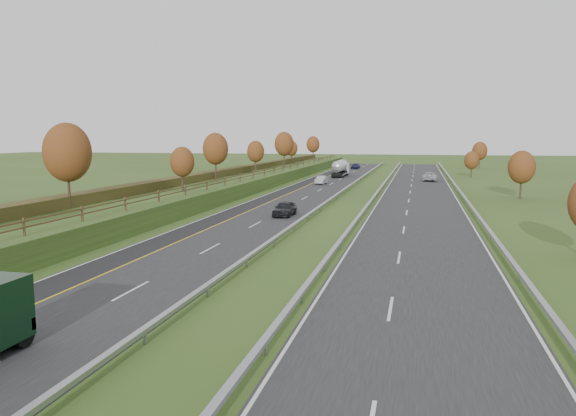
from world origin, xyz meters
name	(u,v)px	position (x,y,z in m)	size (l,w,h in m)	color
ground	(350,203)	(8.00, 55.00, 0.00)	(400.00, 400.00, 0.00)	#2F4A1A
near_carriageway	(297,197)	(0.00, 60.00, 0.02)	(10.50, 200.00, 0.04)	black
far_carriageway	(418,200)	(16.50, 60.00, 0.02)	(10.50, 200.00, 0.04)	black
hard_shoulder	(271,197)	(-3.75, 60.00, 0.02)	(3.00, 200.00, 0.04)	black
lane_markings	(343,198)	(6.40, 59.88, 0.05)	(26.75, 200.00, 0.01)	silver
embankment_left	(210,188)	(-13.00, 60.00, 1.00)	(12.00, 200.00, 2.00)	#2F4A1A
hedge_left	(196,177)	(-15.00, 60.00, 2.55)	(2.20, 180.00, 1.10)	#373917
fence_left	(238,177)	(-8.50, 59.59, 2.73)	(0.12, 189.06, 1.20)	#422B19
median_barrier_near	(338,194)	(5.70, 60.00, 0.61)	(0.32, 200.00, 0.71)	gray
median_barrier_far	(375,195)	(10.80, 60.00, 0.61)	(0.32, 200.00, 0.71)	gray
outer_barrier_far	(464,197)	(22.30, 60.00, 0.62)	(0.32, 200.00, 0.71)	gray
trees_left	(203,152)	(-12.64, 56.63, 6.37)	(6.64, 164.30, 7.66)	#2D2116
trees_far	(496,160)	(29.80, 89.21, 4.25)	(8.45, 118.60, 7.12)	#2D2116
road_tanker	(341,168)	(0.25, 102.39, 1.86)	(2.40, 11.22, 3.46)	silver
car_dark_near	(285,208)	(2.62, 41.40, 0.83)	(1.87, 4.66, 1.59)	black
car_silver_mid	(321,180)	(-0.34, 81.93, 0.77)	(1.55, 4.44, 1.46)	#9E9FA3
car_small_far	(356,166)	(0.29, 131.08, 0.73)	(1.93, 4.76, 1.38)	#151440
car_oncoming	(430,177)	(18.52, 93.88, 0.86)	(2.74, 5.94, 1.65)	#B7B6BB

